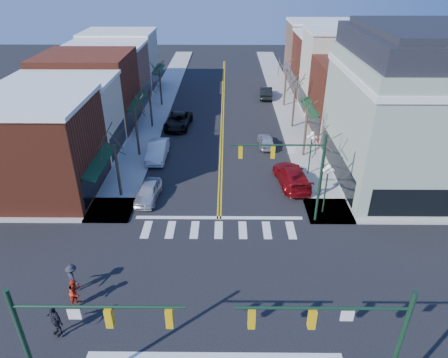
{
  "coord_description": "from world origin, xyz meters",
  "views": [
    {
      "loc": [
        0.6,
        -18.03,
        17.7
      ],
      "look_at": [
        0.38,
        9.0,
        2.8
      ],
      "focal_mm": 32.0,
      "sensor_mm": 36.0,
      "label": 1
    }
  ],
  "objects_px": {
    "lamppost_midblock": "(311,146)",
    "pedestrian_red_b": "(75,292)",
    "car_right_near": "(292,176)",
    "lamppost_corner": "(327,181)",
    "car_right_far": "(266,92)",
    "pedestrian_dark_a": "(55,320)",
    "pedestrian_dark_b": "(73,277)",
    "car_left_mid": "(157,151)",
    "car_left_near": "(148,192)",
    "victorian_corner": "(415,108)",
    "car_left_far": "(178,121)",
    "car_right_mid": "(266,141)"
  },
  "relations": [
    {
      "from": "car_left_mid",
      "to": "car_left_far",
      "type": "height_order",
      "value": "car_left_mid"
    },
    {
      "from": "lamppost_corner",
      "to": "car_right_mid",
      "type": "xyz_separation_m",
      "value": [
        -3.4,
        12.9,
        -2.29
      ]
    },
    {
      "from": "victorian_corner",
      "to": "lamppost_midblock",
      "type": "bearing_deg",
      "value": 176.55
    },
    {
      "from": "pedestrian_red_b",
      "to": "victorian_corner",
      "type": "bearing_deg",
      "value": -37.94
    },
    {
      "from": "car_left_near",
      "to": "pedestrian_red_b",
      "type": "height_order",
      "value": "pedestrian_red_b"
    },
    {
      "from": "car_left_near",
      "to": "victorian_corner",
      "type": "bearing_deg",
      "value": 15.0
    },
    {
      "from": "victorian_corner",
      "to": "lamppost_midblock",
      "type": "distance_m",
      "value": 9.1
    },
    {
      "from": "car_left_far",
      "to": "car_right_near",
      "type": "xyz_separation_m",
      "value": [
        11.62,
        -13.88,
        0.05
      ]
    },
    {
      "from": "pedestrian_dark_a",
      "to": "pedestrian_dark_b",
      "type": "bearing_deg",
      "value": 125.18
    },
    {
      "from": "car_left_near",
      "to": "car_right_near",
      "type": "xyz_separation_m",
      "value": [
        12.33,
        2.67,
        0.14
      ]
    },
    {
      "from": "lamppost_midblock",
      "to": "car_left_far",
      "type": "xyz_separation_m",
      "value": [
        -13.44,
        12.03,
        -2.15
      ]
    },
    {
      "from": "pedestrian_dark_a",
      "to": "car_left_mid",
      "type": "bearing_deg",
      "value": 116.46
    },
    {
      "from": "car_left_mid",
      "to": "pedestrian_red_b",
      "type": "height_order",
      "value": "pedestrian_red_b"
    },
    {
      "from": "pedestrian_dark_a",
      "to": "car_left_near",
      "type": "bearing_deg",
      "value": 111.69
    },
    {
      "from": "pedestrian_dark_a",
      "to": "car_left_far",
      "type": "bearing_deg",
      "value": 115.77
    },
    {
      "from": "victorian_corner",
      "to": "pedestrian_dark_a",
      "type": "distance_m",
      "value": 31.15
    },
    {
      "from": "lamppost_corner",
      "to": "car_right_far",
      "type": "xyz_separation_m",
      "value": [
        -1.98,
        30.22,
        -2.15
      ]
    },
    {
      "from": "car_left_near",
      "to": "lamppost_corner",
      "type": "bearing_deg",
      "value": -3.11
    },
    {
      "from": "car_right_far",
      "to": "pedestrian_dark_a",
      "type": "bearing_deg",
      "value": 74.81
    },
    {
      "from": "lamppost_midblock",
      "to": "lamppost_corner",
      "type": "bearing_deg",
      "value": -90.0
    },
    {
      "from": "pedestrian_red_b",
      "to": "car_left_mid",
      "type": "bearing_deg",
      "value": 14.53
    },
    {
      "from": "car_left_near",
      "to": "car_right_far",
      "type": "distance_m",
      "value": 30.76
    },
    {
      "from": "lamppost_corner",
      "to": "lamppost_midblock",
      "type": "height_order",
      "value": "same"
    },
    {
      "from": "lamppost_midblock",
      "to": "pedestrian_red_b",
      "type": "xyz_separation_m",
      "value": [
        -16.22,
        -16.32,
        -1.9
      ]
    },
    {
      "from": "lamppost_corner",
      "to": "car_right_near",
      "type": "distance_m",
      "value": 5.41
    },
    {
      "from": "car_right_near",
      "to": "pedestrian_red_b",
      "type": "bearing_deg",
      "value": 37.86
    },
    {
      "from": "car_right_near",
      "to": "pedestrian_red_b",
      "type": "xyz_separation_m",
      "value": [
        -14.4,
        -14.46,
        0.2
      ]
    },
    {
      "from": "lamppost_midblock",
      "to": "pedestrian_red_b",
      "type": "bearing_deg",
      "value": -134.83
    },
    {
      "from": "car_left_far",
      "to": "car_left_near",
      "type": "bearing_deg",
      "value": -87.16
    },
    {
      "from": "car_left_mid",
      "to": "car_right_mid",
      "type": "height_order",
      "value": "car_left_mid"
    },
    {
      "from": "victorian_corner",
      "to": "car_right_mid",
      "type": "height_order",
      "value": "victorian_corner"
    },
    {
      "from": "car_right_far",
      "to": "pedestrian_red_b",
      "type": "xyz_separation_m",
      "value": [
        -14.24,
        -40.04,
        0.25
      ]
    },
    {
      "from": "car_right_near",
      "to": "pedestrian_dark_a",
      "type": "relative_size",
      "value": 2.99
    },
    {
      "from": "lamppost_midblock",
      "to": "car_left_near",
      "type": "height_order",
      "value": "lamppost_midblock"
    },
    {
      "from": "car_left_near",
      "to": "car_left_mid",
      "type": "distance_m",
      "value": 7.92
    },
    {
      "from": "lamppost_midblock",
      "to": "car_right_far",
      "type": "xyz_separation_m",
      "value": [
        -1.98,
        23.72,
        -2.15
      ]
    },
    {
      "from": "victorian_corner",
      "to": "car_right_far",
      "type": "bearing_deg",
      "value": 112.99
    },
    {
      "from": "lamppost_midblock",
      "to": "car_right_near",
      "type": "xyz_separation_m",
      "value": [
        -1.82,
        -1.86,
        -2.1
      ]
    },
    {
      "from": "car_left_mid",
      "to": "pedestrian_dark_b",
      "type": "height_order",
      "value": "pedestrian_dark_b"
    },
    {
      "from": "lamppost_corner",
      "to": "pedestrian_red_b",
      "type": "height_order",
      "value": "lamppost_corner"
    },
    {
      "from": "car_left_far",
      "to": "car_right_near",
      "type": "relative_size",
      "value": 0.98
    },
    {
      "from": "car_left_far",
      "to": "car_right_mid",
      "type": "xyz_separation_m",
      "value": [
        10.04,
        -5.63,
        -0.13
      ]
    },
    {
      "from": "car_right_mid",
      "to": "pedestrian_dark_a",
      "type": "relative_size",
      "value": 2.01
    },
    {
      "from": "victorian_corner",
      "to": "pedestrian_dark_b",
      "type": "xyz_separation_m",
      "value": [
        -25.09,
        -14.57,
        -5.6
      ]
    },
    {
      "from": "car_left_mid",
      "to": "car_left_far",
      "type": "bearing_deg",
      "value": 82.28
    },
    {
      "from": "lamppost_corner",
      "to": "car_right_far",
      "type": "bearing_deg",
      "value": 93.74
    },
    {
      "from": "car_right_mid",
      "to": "pedestrian_red_b",
      "type": "bearing_deg",
      "value": 58.64
    },
    {
      "from": "lamppost_midblock",
      "to": "pedestrian_dark_b",
      "type": "bearing_deg",
      "value": -138.09
    },
    {
      "from": "car_left_mid",
      "to": "car_left_near",
      "type": "bearing_deg",
      "value": -86.82
    },
    {
      "from": "lamppost_midblock",
      "to": "pedestrian_dark_a",
      "type": "distance_m",
      "value": 24.83
    }
  ]
}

